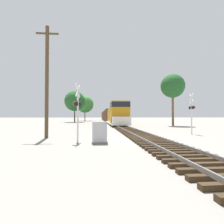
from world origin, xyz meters
TOP-DOWN VIEW (x-y plane):
  - ground_plane at (0.00, 0.00)m, footprint 400.00×400.00m
  - rail_track_bed at (0.00, -0.00)m, footprint 2.60×160.00m
  - freight_train at (0.00, 49.16)m, footprint 3.02×72.61m
  - crossing_signal_near at (-5.08, -1.28)m, footprint 0.49×1.01m
  - crossing_signal_far at (5.44, 2.97)m, footprint 0.44×1.01m
  - relay_cabinet at (-3.58, -1.97)m, footprint 1.02×0.62m
  - utility_pole at (-7.83, 1.21)m, footprint 1.80×0.29m
  - tree_far_right at (9.90, 17.25)m, footprint 4.30×4.30m
  - tree_mid_background at (-10.31, 37.92)m, footprint 5.85×5.85m
  - tree_deep_background at (-8.32, 51.47)m, footprint 6.29×6.29m

SIDE VIEW (x-z plane):
  - ground_plane at x=0.00m, z-range 0.00..0.00m
  - rail_track_bed at x=0.00m, z-range -0.02..0.29m
  - relay_cabinet at x=-3.58m, z-range -0.01..1.40m
  - freight_train at x=0.00m, z-range -0.20..4.03m
  - crossing_signal_near at x=-5.08m, z-range 0.39..4.36m
  - crossing_signal_far at x=5.44m, z-range 0.38..4.40m
  - utility_pole at x=-7.83m, z-range 0.13..9.26m
  - tree_mid_background at x=-10.31m, z-range 1.60..10.67m
  - tree_deep_background at x=-8.32m, z-range 1.49..10.79m
  - tree_far_right at x=9.90m, z-range 2.51..11.92m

